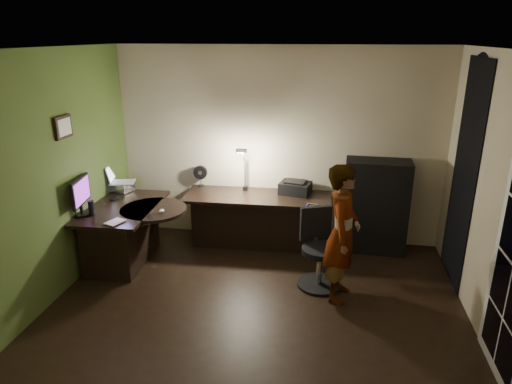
% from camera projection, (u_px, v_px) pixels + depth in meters
% --- Properties ---
extents(floor, '(4.50, 4.00, 0.01)m').
position_uv_depth(floor, '(254.00, 313.00, 4.89)').
color(floor, black).
rests_on(floor, ground).
extents(ceiling, '(4.50, 4.00, 0.01)m').
position_uv_depth(ceiling, '(253.00, 48.00, 4.00)').
color(ceiling, silver).
rests_on(ceiling, floor).
extents(wall_back, '(4.50, 0.01, 2.70)m').
position_uv_depth(wall_back, '(278.00, 146.00, 6.31)').
color(wall_back, '#BAAC8A').
rests_on(wall_back, floor).
extents(wall_front, '(4.50, 0.01, 2.70)m').
position_uv_depth(wall_front, '(194.00, 310.00, 2.58)').
color(wall_front, '#BAAC8A').
rests_on(wall_front, floor).
extents(wall_left, '(0.01, 4.00, 2.70)m').
position_uv_depth(wall_left, '(43.00, 182.00, 4.79)').
color(wall_left, '#BAAC8A').
rests_on(wall_left, floor).
extents(wall_right, '(0.01, 4.00, 2.70)m').
position_uv_depth(wall_right, '(501.00, 207.00, 4.10)').
color(wall_right, '#BAAC8A').
rests_on(wall_right, floor).
extents(green_wall_overlay, '(0.00, 4.00, 2.70)m').
position_uv_depth(green_wall_overlay, '(44.00, 182.00, 4.79)').
color(green_wall_overlay, '#455D24').
rests_on(green_wall_overlay, floor).
extents(arched_doorway, '(0.01, 0.90, 2.60)m').
position_uv_depth(arched_doorway, '(464.00, 176.00, 5.19)').
color(arched_doorway, black).
rests_on(arched_doorway, floor).
extents(framed_picture, '(0.04, 0.30, 0.25)m').
position_uv_depth(framed_picture, '(63.00, 127.00, 5.04)').
color(framed_picture, black).
rests_on(framed_picture, wall_left).
extents(desk_left, '(0.87, 1.36, 0.77)m').
position_uv_depth(desk_left, '(125.00, 234.00, 5.87)').
color(desk_left, black).
rests_on(desk_left, floor).
extents(desk_right, '(2.00, 0.75, 0.74)m').
position_uv_depth(desk_right, '(257.00, 221.00, 6.32)').
color(desk_right, black).
rests_on(desk_right, floor).
extents(cabinet, '(0.86, 0.46, 1.27)m').
position_uv_depth(cabinet, '(375.00, 206.00, 6.13)').
color(cabinet, black).
rests_on(cabinet, floor).
extents(laptop_stand, '(0.32, 0.29, 0.11)m').
position_uv_depth(laptop_stand, '(122.00, 187.00, 6.27)').
color(laptop_stand, silver).
rests_on(laptop_stand, desk_left).
extents(laptop, '(0.42, 0.41, 0.24)m').
position_uv_depth(laptop, '(122.00, 174.00, 6.21)').
color(laptop, silver).
rests_on(laptop, laptop_stand).
extents(monitor, '(0.18, 0.51, 0.33)m').
position_uv_depth(monitor, '(80.00, 201.00, 5.41)').
color(monitor, black).
rests_on(monitor, desk_left).
extents(mouse, '(0.09, 0.10, 0.03)m').
position_uv_depth(mouse, '(162.00, 211.00, 5.53)').
color(mouse, silver).
rests_on(mouse, desk_left).
extents(phone, '(0.08, 0.13, 0.01)m').
position_uv_depth(phone, '(114.00, 199.00, 5.97)').
color(phone, black).
rests_on(phone, desk_left).
extents(pen, '(0.10, 0.12, 0.01)m').
position_uv_depth(pen, '(150.00, 215.00, 5.42)').
color(pen, black).
rests_on(pen, desk_left).
extents(speaker, '(0.09, 0.09, 0.18)m').
position_uv_depth(speaker, '(91.00, 208.00, 5.42)').
color(speaker, black).
rests_on(speaker, desk_left).
extents(notepad, '(0.22, 0.25, 0.01)m').
position_uv_depth(notepad, '(115.00, 222.00, 5.23)').
color(notepad, silver).
rests_on(notepad, desk_left).
extents(desk_fan, '(0.20, 0.11, 0.31)m').
position_uv_depth(desk_fan, '(201.00, 176.00, 6.55)').
color(desk_fan, black).
rests_on(desk_fan, desk_right).
extents(headphones, '(0.19, 0.13, 0.08)m').
position_uv_depth(headphones, '(313.00, 207.00, 5.70)').
color(headphones, navy).
rests_on(headphones, desk_right).
extents(printer, '(0.46, 0.39, 0.18)m').
position_uv_depth(printer, '(295.00, 187.00, 6.25)').
color(printer, black).
rests_on(printer, desk_right).
extents(desk_lamp, '(0.18, 0.32, 0.70)m').
position_uv_depth(desk_lamp, '(245.00, 167.00, 6.30)').
color(desk_lamp, black).
rests_on(desk_lamp, desk_right).
extents(office_chair, '(0.66, 0.66, 0.92)m').
position_uv_depth(office_chair, '(320.00, 250.00, 5.27)').
color(office_chair, black).
rests_on(office_chair, floor).
extents(person, '(0.44, 0.60, 1.56)m').
position_uv_depth(person, '(342.00, 234.00, 4.94)').
color(person, '#D8A88C').
rests_on(person, floor).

